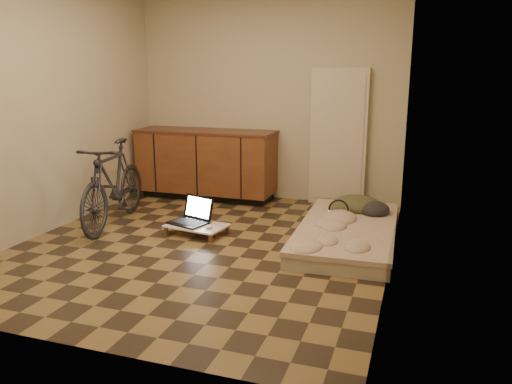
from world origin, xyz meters
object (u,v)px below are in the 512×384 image
(bicycle, at_px, (113,180))
(laptop, at_px, (191,218))
(lap_desk, at_px, (197,226))
(futon, at_px, (347,232))

(bicycle, relative_size, laptop, 3.38)
(lap_desk, bearing_deg, futon, 19.62)
(bicycle, distance_m, futon, 2.55)
(futon, height_order, lap_desk, futon)
(bicycle, relative_size, futon, 0.81)
(futon, xyz_separation_m, lap_desk, (-1.52, -0.30, 0.00))
(futon, bearing_deg, laptop, -173.35)
(bicycle, height_order, futon, bicycle)
(laptop, bearing_deg, lap_desk, -15.90)
(bicycle, distance_m, laptop, 0.97)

